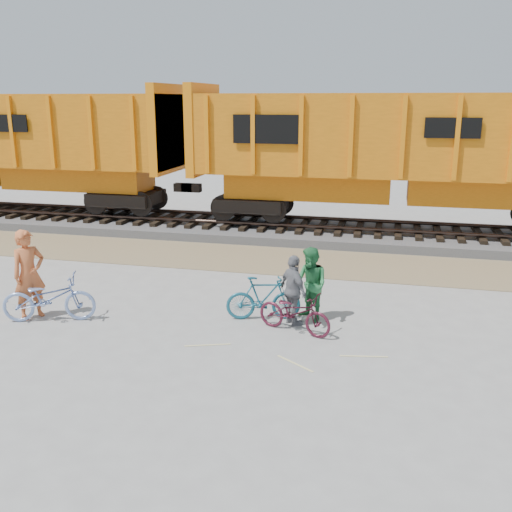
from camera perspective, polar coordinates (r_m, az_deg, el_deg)
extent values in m
plane|color=#9E9E99|center=(11.78, 1.04, -7.83)|extent=(120.00, 120.00, 0.00)
cube|color=#887254|center=(16.89, 5.09, -0.61)|extent=(120.00, 3.00, 0.02)
cube|color=slate|center=(20.22, 6.59, 2.42)|extent=(120.00, 4.00, 0.30)
cube|color=black|center=(21.90, -10.55, 3.82)|extent=(0.22, 2.60, 0.12)
cube|color=black|center=(20.17, 6.61, 3.00)|extent=(0.22, 2.60, 0.12)
cylinder|color=#382821|center=(19.45, 6.35, 2.91)|extent=(120.00, 0.12, 0.12)
cylinder|color=#382821|center=(20.85, 6.87, 3.74)|extent=(120.00, 0.12, 0.12)
cube|color=black|center=(24.81, -23.36, 5.52)|extent=(11.20, 2.20, 0.80)
cube|color=orange|center=(24.70, -23.57, 7.46)|extent=(11.76, 1.65, 0.90)
cube|color=orange|center=(24.56, -24.01, 11.50)|extent=(14.00, 3.00, 2.60)
cube|color=orange|center=(21.15, -8.72, 12.47)|extent=(0.30, 3.06, 3.10)
cube|color=black|center=(19.92, 13.95, 4.20)|extent=(11.20, 2.20, 0.80)
cube|color=orange|center=(19.78, 14.11, 6.61)|extent=(11.76, 1.65, 0.90)
cube|color=orange|center=(19.61, 14.45, 11.67)|extent=(14.00, 3.00, 2.60)
cube|color=orange|center=(20.70, -5.31, 12.52)|extent=(0.30, 3.06, 3.10)
cube|color=black|center=(18.46, 1.08, 12.56)|extent=(2.20, 0.04, 0.90)
imported|color=#809AD2|center=(13.08, -20.00, -3.97)|extent=(2.08, 1.27, 1.03)
imported|color=#1B5B71|center=(12.38, 0.74, -4.23)|extent=(1.68, 0.86, 0.97)
imported|color=#4E1728|center=(11.76, 3.87, -5.64)|extent=(1.74, 1.08, 0.86)
imported|color=#CB6434|center=(13.30, -21.75, -1.71)|extent=(0.77, 0.86, 1.97)
imported|color=#2C7E44|center=(12.30, 5.51, -2.87)|extent=(0.99, 0.98, 1.61)
imported|color=slate|center=(12.03, 3.75, -3.46)|extent=(0.88, 0.91, 1.53)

